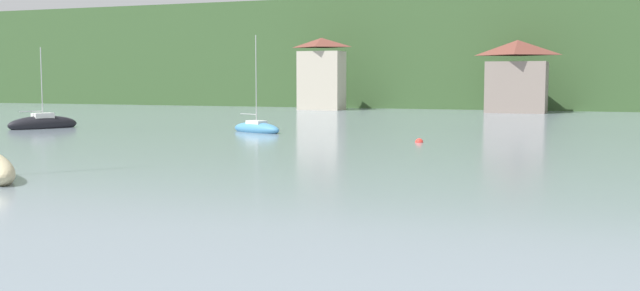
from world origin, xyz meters
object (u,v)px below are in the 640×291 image
object	(u,v)px
shore_building_westcentral	(517,77)
mooring_buoy_near	(419,142)
sailboat_far_0	(43,124)
shore_building_west	(322,75)
sailboat_far_6	(256,129)

from	to	relation	value
shore_building_westcentral	mooring_buoy_near	size ratio (longest dim) A/B	16.73
sailboat_far_0	shore_building_westcentral	bearing A→B (deg)	-11.97
sailboat_far_0	mooring_buoy_near	size ratio (longest dim) A/B	13.44
sailboat_far_0	shore_building_west	bearing A→B (deg)	14.37
shore_building_west	shore_building_westcentral	size ratio (longest dim) A/B	1.08
shore_building_west	mooring_buoy_near	world-z (taller)	shore_building_west
shore_building_west	sailboat_far_6	size ratio (longest dim) A/B	1.23
sailboat_far_6	shore_building_westcentral	bearing A→B (deg)	94.32
sailboat_far_0	sailboat_far_6	distance (m)	16.78
shore_building_westcentral	sailboat_far_6	bearing A→B (deg)	-109.81
shore_building_west	sailboat_far_6	world-z (taller)	shore_building_west
shore_building_west	sailboat_far_0	world-z (taller)	shore_building_west
shore_building_west	shore_building_westcentral	bearing A→B (deg)	1.92
shore_building_west	shore_building_westcentral	distance (m)	22.73
shore_building_west	mooring_buoy_near	xyz separation A→B (m)	(21.64, -41.02, -4.18)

